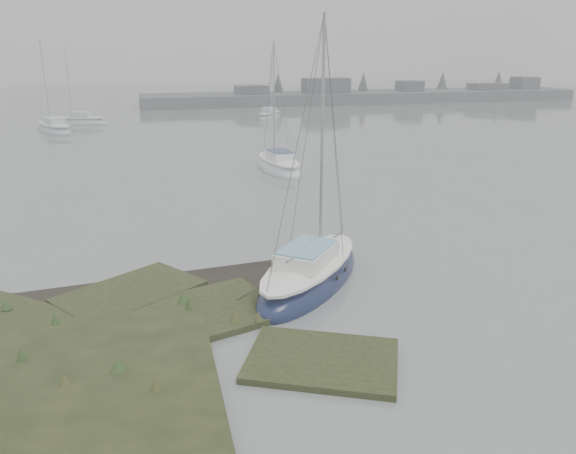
# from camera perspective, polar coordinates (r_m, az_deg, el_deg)

# --- Properties ---
(ground) EXTENTS (160.00, 160.00, 0.00)m
(ground) POSITION_cam_1_polar(r_m,az_deg,el_deg) (42.36, -9.58, 7.83)
(ground) COLOR slate
(ground) RESTS_ON ground
(far_shoreline) EXTENTS (60.00, 8.00, 4.15)m
(far_shoreline) POSITION_cam_1_polar(r_m,az_deg,el_deg) (79.64, 8.47, 13.06)
(far_shoreline) COLOR #4C4F51
(far_shoreline) RESTS_ON ground
(sailboat_main) EXTENTS (5.52, 6.08, 8.75)m
(sailboat_main) POSITION_cam_1_polar(r_m,az_deg,el_deg) (17.73, 2.23, -5.02)
(sailboat_main) COLOR #121A3B
(sailboat_main) RESTS_ON ground
(sailboat_white) EXTENTS (2.55, 5.90, 8.08)m
(sailboat_white) POSITION_cam_1_polar(r_m,az_deg,el_deg) (34.26, -0.97, 6.18)
(sailboat_white) COLOR white
(sailboat_white) RESTS_ON ground
(sailboat_far_a) EXTENTS (4.54, 6.24, 8.48)m
(sailboat_far_a) POSITION_cam_1_polar(r_m,az_deg,el_deg) (54.20, -22.67, 9.14)
(sailboat_far_a) COLOR #B4B9BD
(sailboat_far_a) RESTS_ON ground
(sailboat_far_b) EXTENTS (4.08, 5.31, 7.28)m
(sailboat_far_b) POSITION_cam_1_polar(r_m,az_deg,el_deg) (60.38, -1.88, 11.20)
(sailboat_far_b) COLOR #A3A6AB
(sailboat_far_b) RESTS_ON ground
(sailboat_far_c) EXTENTS (5.80, 3.74, 7.79)m
(sailboat_far_c) POSITION_cam_1_polar(r_m,az_deg,el_deg) (59.11, -20.39, 9.99)
(sailboat_far_c) COLOR silver
(sailboat_far_c) RESTS_ON ground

